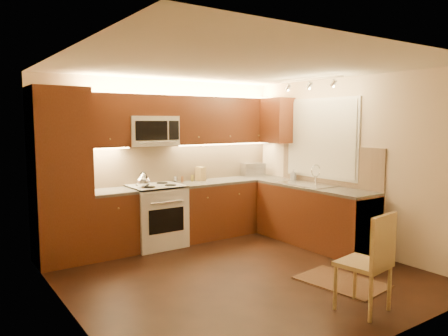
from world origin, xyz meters
TOP-DOWN VIEW (x-y plane):
  - floor at (0.00, 0.00)m, footprint 4.00×4.00m
  - ceiling at (0.00, 0.00)m, footprint 4.00×4.00m
  - wall_back at (0.00, 2.00)m, footprint 4.00×0.01m
  - wall_front at (0.00, -2.00)m, footprint 4.00×0.01m
  - wall_left at (-2.00, 0.00)m, footprint 0.01×4.00m
  - wall_right at (2.00, 0.00)m, footprint 0.01×4.00m
  - pantry at (-1.65, 1.70)m, footprint 0.70×0.60m
  - base_cab_back_left at (-0.99, 1.70)m, footprint 0.62×0.60m
  - counter_back_left at (-0.99, 1.70)m, footprint 0.62×0.60m
  - base_cab_back_right at (1.04, 1.70)m, footprint 1.92×0.60m
  - counter_back_right at (1.04, 1.70)m, footprint 1.92×0.60m
  - base_cab_right at (1.70, 0.40)m, footprint 0.60×2.00m
  - counter_right at (1.70, 0.40)m, footprint 0.60×2.00m
  - dishwasher at (1.70, -0.30)m, footprint 0.58×0.60m
  - backsplash_back at (0.35, 1.99)m, footprint 3.30×0.02m
  - backsplash_right at (1.99, 0.40)m, footprint 0.02×2.00m
  - upper_cab_back_left at (-0.99, 1.82)m, footprint 0.62×0.35m
  - upper_cab_back_right at (1.04, 1.82)m, footprint 1.92×0.35m
  - upper_cab_bridge at (-0.30, 1.82)m, footprint 0.76×0.35m
  - upper_cab_right_corner at (1.82, 1.40)m, footprint 0.35×0.50m
  - stove at (-0.30, 1.68)m, footprint 0.76×0.65m
  - microwave at (-0.30, 1.81)m, footprint 0.76×0.38m
  - window_frame at (1.99, 0.55)m, footprint 0.03×1.44m
  - window_blinds at (1.97, 0.55)m, footprint 0.02×1.36m
  - sink at (1.70, 0.55)m, footprint 0.52×0.86m
  - faucet at (1.88, 0.55)m, footprint 0.20×0.04m
  - track_light_bar at (1.55, 0.40)m, footprint 0.04×1.20m
  - kettle at (-0.55, 1.57)m, footprint 0.24×0.24m
  - toaster_oven at (1.65, 1.85)m, footprint 0.44×0.36m
  - knife_block at (0.58, 1.85)m, footprint 0.12×0.17m
  - spice_jar_a at (0.14, 1.90)m, footprint 0.06×0.06m
  - spice_jar_b at (0.24, 1.84)m, footprint 0.05×0.05m
  - spice_jar_c at (0.14, 1.87)m, footprint 0.05×0.05m
  - spice_jar_d at (0.43, 1.86)m, footprint 0.05×0.05m
  - soap_bottle at (1.90, 1.07)m, footprint 0.10×0.10m
  - rug at (0.81, -0.90)m, footprint 0.77×1.04m
  - dining_chair at (0.40, -1.50)m, footprint 0.50×0.50m

SIDE VIEW (x-z plane):
  - floor at x=0.00m, z-range -0.01..0.01m
  - rug at x=0.81m, z-range 0.00..0.01m
  - base_cab_back_left at x=-0.99m, z-range 0.00..0.86m
  - base_cab_back_right at x=1.04m, z-range 0.00..0.86m
  - base_cab_right at x=1.70m, z-range 0.00..0.86m
  - dishwasher at x=1.70m, z-range 0.01..0.85m
  - stove at x=-0.30m, z-range 0.00..0.92m
  - dining_chair at x=0.40m, z-range 0.00..0.99m
  - counter_back_left at x=-0.99m, z-range 0.86..0.90m
  - counter_back_right at x=1.04m, z-range 0.86..0.90m
  - counter_right at x=1.70m, z-range 0.86..0.90m
  - spice_jar_b at x=0.24m, z-range 0.90..1.00m
  - spice_jar_a at x=0.14m, z-range 0.90..1.00m
  - spice_jar_c at x=0.14m, z-range 0.90..1.00m
  - spice_jar_d at x=0.43m, z-range 0.90..1.00m
  - sink at x=1.70m, z-range 0.90..1.05m
  - soap_bottle at x=1.90m, z-range 0.90..1.07m
  - knife_block at x=0.58m, z-range 0.90..1.12m
  - toaster_oven at x=1.65m, z-range 0.90..1.13m
  - kettle at x=-0.55m, z-range 0.92..1.15m
  - faucet at x=1.88m, z-range 0.90..1.20m
  - pantry at x=-1.65m, z-range 0.00..2.30m
  - backsplash_back at x=0.35m, z-range 0.90..1.50m
  - backsplash_right at x=1.99m, z-range 0.90..1.50m
  - wall_back at x=0.00m, z-range 0.00..2.50m
  - wall_front at x=0.00m, z-range 0.00..2.50m
  - wall_left at x=-2.00m, z-range 0.00..2.50m
  - wall_right at x=2.00m, z-range 0.00..2.50m
  - window_frame at x=1.99m, z-range 0.98..2.22m
  - window_blinds at x=1.97m, z-range 1.02..2.18m
  - microwave at x=-0.30m, z-range 1.50..1.94m
  - upper_cab_back_left at x=-0.99m, z-range 1.50..2.25m
  - upper_cab_back_right at x=1.04m, z-range 1.50..2.25m
  - upper_cab_right_corner at x=1.82m, z-range 1.50..2.25m
  - upper_cab_bridge at x=-0.30m, z-range 1.94..2.25m
  - track_light_bar at x=1.55m, z-range 2.44..2.48m
  - ceiling at x=0.00m, z-range 2.50..2.50m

